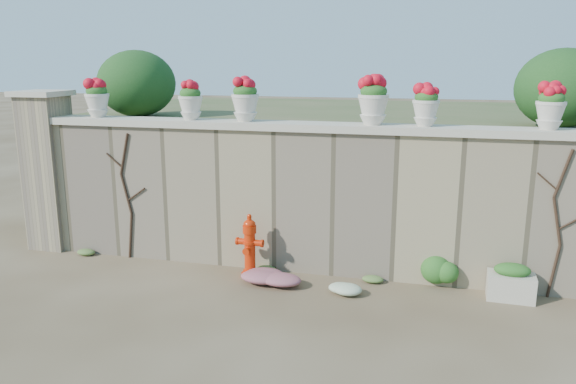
# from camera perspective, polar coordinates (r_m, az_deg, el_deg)

# --- Properties ---
(ground) EXTENTS (80.00, 80.00, 0.00)m
(ground) POSITION_cam_1_polar(r_m,az_deg,el_deg) (6.59, -1.76, -13.18)
(ground) COLOR #493924
(ground) RESTS_ON ground
(stone_wall) EXTENTS (8.00, 0.40, 2.00)m
(stone_wall) POSITION_cam_1_polar(r_m,az_deg,el_deg) (7.88, 1.83, -0.94)
(stone_wall) COLOR gray
(stone_wall) RESTS_ON ground
(wall_cap) EXTENTS (8.10, 0.52, 0.10)m
(wall_cap) POSITION_cam_1_polar(r_m,az_deg,el_deg) (7.69, 1.89, 6.66)
(wall_cap) COLOR beige
(wall_cap) RESTS_ON stone_wall
(gate_pillar) EXTENTS (0.72, 0.72, 2.48)m
(gate_pillar) POSITION_cam_1_polar(r_m,az_deg,el_deg) (9.60, -23.12, 2.13)
(gate_pillar) COLOR gray
(gate_pillar) RESTS_ON ground
(raised_fill) EXTENTS (9.00, 6.00, 2.00)m
(raised_fill) POSITION_cam_1_polar(r_m,az_deg,el_deg) (10.96, 5.50, 3.03)
(raised_fill) COLOR #384C23
(raised_fill) RESTS_ON ground
(back_shrub_left) EXTENTS (1.30, 1.30, 1.10)m
(back_shrub_left) POSITION_cam_1_polar(r_m,az_deg,el_deg) (9.94, -15.12, 10.60)
(back_shrub_left) COLOR #143814
(back_shrub_left) RESTS_ON raised_fill
(back_shrub_right) EXTENTS (1.30, 1.30, 1.10)m
(back_shrub_right) POSITION_cam_1_polar(r_m,az_deg,el_deg) (8.84, 26.14, 9.45)
(back_shrub_right) COLOR #143814
(back_shrub_right) RESTS_ON raised_fill
(vine_left) EXTENTS (0.60, 0.04, 1.91)m
(vine_left) POSITION_cam_1_polar(r_m,az_deg,el_deg) (8.66, -16.03, -0.23)
(vine_left) COLOR black
(vine_left) RESTS_ON ground
(vine_right) EXTENTS (0.60, 0.04, 1.91)m
(vine_right) POSITION_cam_1_polar(r_m,az_deg,el_deg) (7.66, 25.74, -2.78)
(vine_right) COLOR black
(vine_right) RESTS_ON ground
(fire_hydrant) EXTENTS (0.38, 0.27, 0.88)m
(fire_hydrant) POSITION_cam_1_polar(r_m,az_deg,el_deg) (7.78, -3.91, -5.43)
(fire_hydrant) COLOR red
(fire_hydrant) RESTS_ON ground
(planter_box) EXTENTS (0.58, 0.35, 0.47)m
(planter_box) POSITION_cam_1_polar(r_m,az_deg,el_deg) (7.64, 21.72, -8.55)
(planter_box) COLOR beige
(planter_box) RESTS_ON ground
(green_shrub) EXTENTS (0.53, 0.48, 0.51)m
(green_shrub) POSITION_cam_1_polar(r_m,az_deg,el_deg) (7.70, 15.53, -7.62)
(green_shrub) COLOR #1E5119
(green_shrub) RESTS_ON ground
(magenta_clump) EXTENTS (0.85, 0.57, 0.23)m
(magenta_clump) POSITION_cam_1_polar(r_m,az_deg,el_deg) (7.59, -1.73, -8.55)
(magenta_clump) COLOR #CE297C
(magenta_clump) RESTS_ON ground
(white_flowers) EXTENTS (0.49, 0.39, 0.18)m
(white_flowers) POSITION_cam_1_polar(r_m,az_deg,el_deg) (7.36, 5.58, -9.55)
(white_flowers) COLOR white
(white_flowers) RESTS_ON ground
(urn_pot_0) EXTENTS (0.36, 0.36, 0.56)m
(urn_pot_0) POSITION_cam_1_polar(r_m,az_deg,el_deg) (8.92, -18.83, 8.99)
(urn_pot_0) COLOR beige
(urn_pot_0) RESTS_ON wall_cap
(urn_pot_1) EXTENTS (0.35, 0.35, 0.54)m
(urn_pot_1) POSITION_cam_1_polar(r_m,az_deg,el_deg) (8.20, -9.88, 9.11)
(urn_pot_1) COLOR beige
(urn_pot_1) RESTS_ON wall_cap
(urn_pot_2) EXTENTS (0.38, 0.38, 0.60)m
(urn_pot_2) POSITION_cam_1_polar(r_m,az_deg,el_deg) (7.90, -4.37, 9.33)
(urn_pot_2) COLOR beige
(urn_pot_2) RESTS_ON wall_cap
(urn_pot_3) EXTENTS (0.41, 0.41, 0.64)m
(urn_pot_3) POSITION_cam_1_polar(r_m,az_deg,el_deg) (7.52, 8.67, 9.15)
(urn_pot_3) COLOR beige
(urn_pot_3) RESTS_ON wall_cap
(urn_pot_4) EXTENTS (0.34, 0.34, 0.54)m
(urn_pot_4) POSITION_cam_1_polar(r_m,az_deg,el_deg) (7.48, 13.84, 8.54)
(urn_pot_4) COLOR beige
(urn_pot_4) RESTS_ON wall_cap
(urn_pot_5) EXTENTS (0.35, 0.35, 0.55)m
(urn_pot_5) POSITION_cam_1_polar(r_m,az_deg,el_deg) (7.61, 25.13, 7.81)
(urn_pot_5) COLOR beige
(urn_pot_5) RESTS_ON wall_cap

